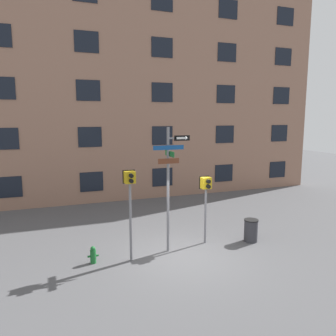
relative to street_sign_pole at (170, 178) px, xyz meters
The scene contains 7 objects.
ground_plane 2.64m from the street_sign_pole, 63.89° to the right, with size 60.00×60.00×0.00m, color #515154.
building_facade 8.39m from the street_sign_pole, 87.91° to the left, with size 24.00×0.63×11.89m.
street_sign_pole is the anchor object (origin of this frame).
pedestrian_signal_left 1.49m from the street_sign_pole, 168.31° to the right, with size 0.39×0.40×2.95m.
pedestrian_signal_right 1.61m from the street_sign_pole, ahead, with size 0.41×0.40×2.49m.
fire_hydrant 3.48m from the street_sign_pole, behind, with size 0.34×0.18×0.56m.
trash_bin 3.81m from the street_sign_pole, ahead, with size 0.53×0.53×0.84m.
Camera 1 is at (-4.03, -9.55, 4.60)m, focal length 35.00 mm.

